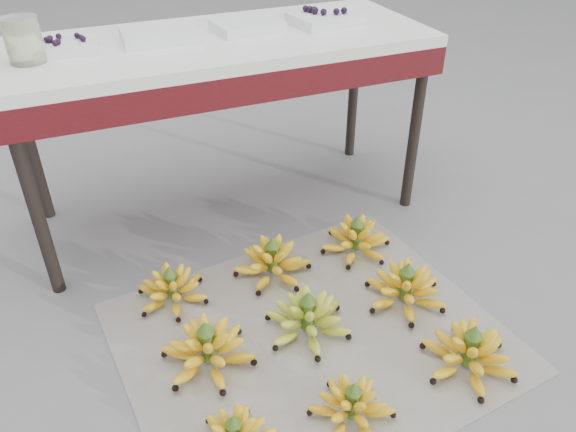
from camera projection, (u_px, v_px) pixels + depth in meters
name	position (u px, v px, depth m)	size (l,w,h in m)	color
ground	(305.00, 349.00, 1.90)	(60.00, 60.00, 0.00)	slate
newspaper_mat	(311.00, 337.00, 1.94)	(1.25, 1.05, 0.01)	silver
bunch_front_center	(352.00, 406.00, 1.64)	(0.27, 0.27, 0.15)	yellow
bunch_front_right	(469.00, 353.00, 1.79)	(0.37, 0.37, 0.18)	yellow
bunch_mid_left	(208.00, 349.00, 1.81)	(0.38, 0.38, 0.19)	yellow
bunch_mid_center	(308.00, 318.00, 1.93)	(0.34, 0.34, 0.18)	#81AA20
bunch_mid_right	(405.00, 289.00, 2.05)	(0.35, 0.35, 0.18)	yellow
bunch_back_left	(172.00, 289.00, 2.06)	(0.31, 0.31, 0.16)	yellow
bunch_back_center	(272.00, 262.00, 2.18)	(0.38, 0.38, 0.18)	yellow
bunch_back_right	(356.00, 239.00, 2.31)	(0.37, 0.37, 0.17)	yellow
vendor_table	(220.00, 60.00, 2.22)	(1.67, 0.67, 0.80)	black
tray_far_left	(66.00, 46.00, 2.00)	(0.24, 0.18, 0.06)	silver
tray_left	(160.00, 35.00, 2.11)	(0.29, 0.21, 0.04)	silver
tray_right	(247.00, 26.00, 2.22)	(0.28, 0.22, 0.04)	silver
tray_far_right	(325.00, 18.00, 2.31)	(0.31, 0.24, 0.07)	silver
glass_jar	(23.00, 40.00, 1.88)	(0.12, 0.12, 0.15)	#E2F1C0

